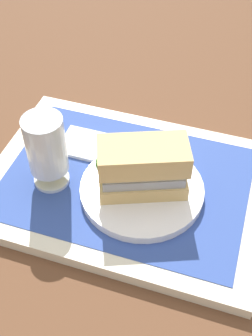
% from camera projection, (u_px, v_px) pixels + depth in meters
% --- Properties ---
extents(ground_plane, '(3.00, 3.00, 0.00)m').
position_uv_depth(ground_plane, '(126.00, 189.00, 0.72)').
color(ground_plane, brown).
extents(tray, '(0.44, 0.32, 0.02)m').
position_uv_depth(tray, '(126.00, 185.00, 0.71)').
color(tray, beige).
rests_on(tray, ground_plane).
extents(placemat, '(0.38, 0.27, 0.00)m').
position_uv_depth(placemat, '(126.00, 181.00, 0.70)').
color(placemat, '#2D4793').
rests_on(placemat, tray).
extents(plate, '(0.19, 0.19, 0.01)m').
position_uv_depth(plate, '(142.00, 190.00, 0.68)').
color(plate, white).
rests_on(plate, placemat).
extents(sandwich, '(0.14, 0.11, 0.08)m').
position_uv_depth(sandwich, '(141.00, 167.00, 0.64)').
color(sandwich, tan).
rests_on(sandwich, plate).
extents(beer_glass, '(0.06, 0.06, 0.12)m').
position_uv_depth(beer_glass, '(47.00, 150.00, 0.65)').
color(beer_glass, silver).
rests_on(beer_glass, placemat).
extents(napkin_folded, '(0.09, 0.07, 0.01)m').
position_uv_depth(napkin_folded, '(87.00, 145.00, 0.76)').
color(napkin_folded, white).
rests_on(napkin_folded, placemat).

